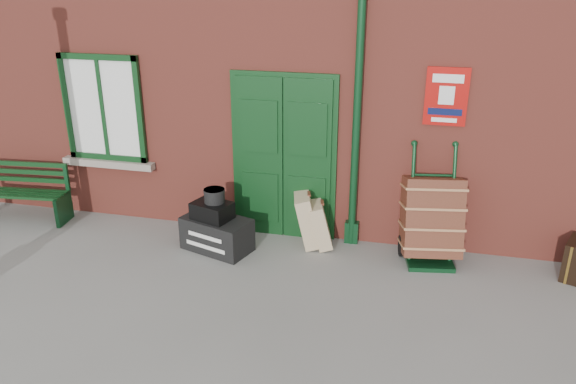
% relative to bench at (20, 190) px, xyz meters
% --- Properties ---
extents(ground, '(80.00, 80.00, 0.00)m').
position_rel_bench_xyz_m(ground, '(4.19, -1.08, -0.44)').
color(ground, gray).
rests_on(ground, ground).
extents(station_building, '(10.30, 4.30, 4.36)m').
position_rel_bench_xyz_m(station_building, '(4.19, 2.41, 1.72)').
color(station_building, '#9F4033').
rests_on(station_building, ground).
extents(bench, '(1.44, 0.58, 0.87)m').
position_rel_bench_xyz_m(bench, '(0.00, 0.00, 0.00)').
color(bench, '#0E3515').
rests_on(bench, ground).
extents(houdini_trunk, '(0.99, 0.73, 0.44)m').
position_rel_bench_xyz_m(houdini_trunk, '(3.14, -0.27, -0.22)').
color(houdini_trunk, black).
rests_on(houdini_trunk, ground).
extents(strongbox, '(0.57, 0.49, 0.22)m').
position_rel_bench_xyz_m(strongbox, '(3.09, -0.27, 0.12)').
color(strongbox, black).
rests_on(strongbox, houdini_trunk).
extents(hatbox, '(0.33, 0.33, 0.18)m').
position_rel_bench_xyz_m(hatbox, '(3.12, -0.24, 0.32)').
color(hatbox, black).
rests_on(hatbox, strongbox).
extents(suitcase_back, '(0.46, 0.57, 0.73)m').
position_rel_bench_xyz_m(suitcase_back, '(4.26, 0.17, -0.07)').
color(suitcase_back, tan).
rests_on(suitcase_back, ground).
extents(suitcase_front, '(0.42, 0.52, 0.63)m').
position_rel_bench_xyz_m(suitcase_front, '(4.44, 0.16, -0.12)').
color(suitcase_front, tan).
rests_on(suitcase_front, ground).
extents(porter_trolley, '(0.83, 0.88, 1.47)m').
position_rel_bench_xyz_m(porter_trolley, '(5.86, 0.14, 0.13)').
color(porter_trolley, '#0D371A').
rests_on(porter_trolley, ground).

